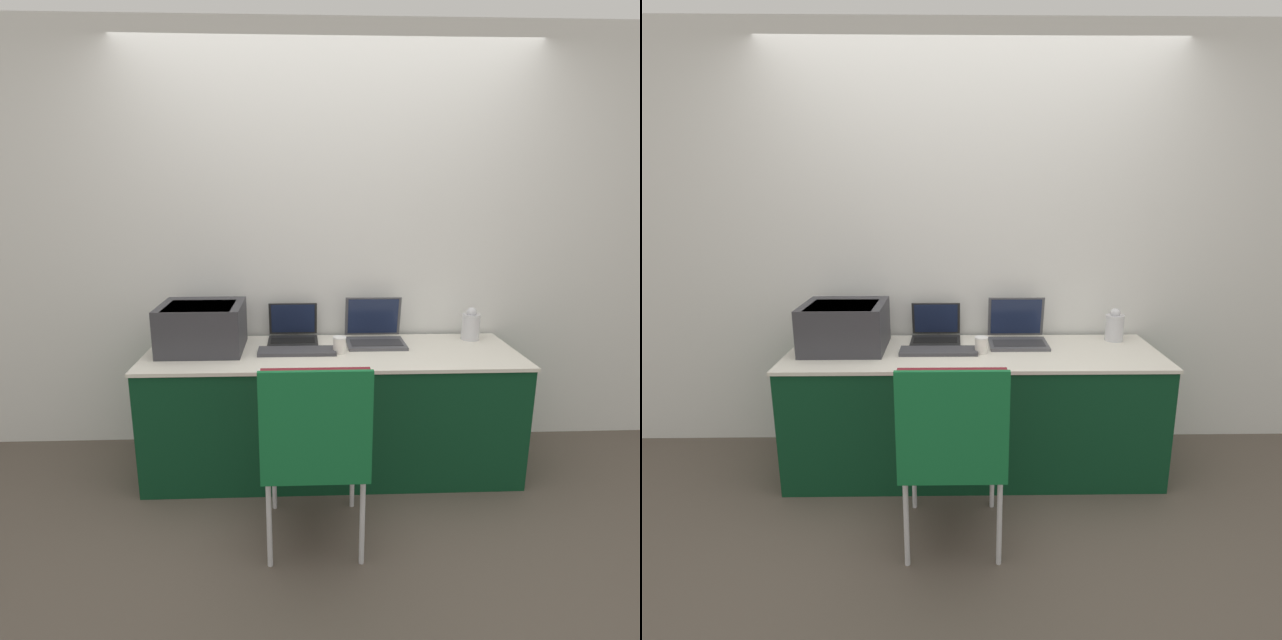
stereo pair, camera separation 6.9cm
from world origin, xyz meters
The scene contains 10 objects.
ground_plane centered at (0.00, 0.00, 0.00)m, with size 14.00×14.00×0.00m, color brown.
wall_back centered at (0.00, 0.73, 1.30)m, with size 8.00×0.05×2.60m.
table centered at (0.00, 0.33, 0.37)m, with size 2.16×0.68×0.73m.
printer centered at (-0.75, 0.39, 0.88)m, with size 0.47×0.42×0.27m.
laptop_left centered at (-0.23, 0.56, 0.78)m, with size 0.30×0.26×0.23m.
laptop_right centered at (0.27, 0.50, 0.79)m, with size 0.35×0.31×0.27m.
external_keyboard centered at (-0.20, 0.31, 0.74)m, with size 0.45×0.15×0.02m.
coffee_cup centered at (0.04, 0.30, 0.78)m, with size 0.08×0.08×0.10m.
metal_pitcher centered at (0.88, 0.54, 0.82)m, with size 0.11×0.11×0.21m.
chair centered at (-0.12, -0.44, 0.58)m, with size 0.47×0.49×0.94m.
Camera 2 is at (-0.11, -2.44, 1.62)m, focal length 28.00 mm.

